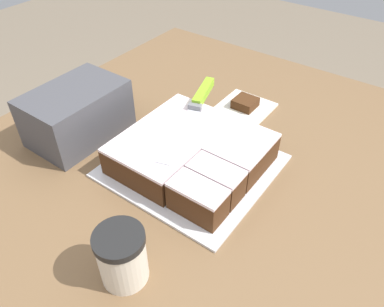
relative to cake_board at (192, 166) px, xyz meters
The scene contains 8 objects.
countertop 0.48m from the cake_board, behind, with size 1.40×1.10×0.95m.
cake_board is the anchor object (origin of this frame).
cake 0.04m from the cake_board, 45.08° to the left, with size 0.28×0.29×0.07m.
knife 0.17m from the cake_board, 30.24° to the left, with size 0.33×0.12×0.02m.
coffee_cup 0.30m from the cake_board, 166.44° to the right, with size 0.08×0.08×0.11m.
paper_napkin 0.28m from the cake_board, ahead, with size 0.14×0.14×0.01m.
brownie 0.28m from the cake_board, ahead, with size 0.06×0.06×0.02m.
storage_box 0.31m from the cake_board, 102.11° to the left, with size 0.24×0.16×0.13m.
Camera 1 is at (-0.44, -0.36, 1.53)m, focal length 35.00 mm.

